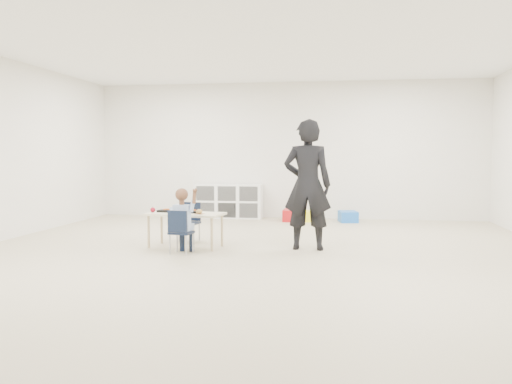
% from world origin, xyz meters
% --- Properties ---
extents(room, '(9.00, 9.02, 2.80)m').
position_xyz_m(room, '(0.00, 0.00, 1.40)').
color(room, beige).
rests_on(room, ground).
extents(table, '(1.13, 0.66, 0.49)m').
position_xyz_m(table, '(-1.07, 0.70, 0.25)').
color(table, '#F3EAC2').
rests_on(table, ground).
extents(chair_near, '(0.32, 0.30, 0.59)m').
position_xyz_m(chair_near, '(-0.98, 0.20, 0.29)').
color(chair_near, black).
rests_on(chair_near, ground).
extents(chair_far, '(0.32, 0.30, 0.59)m').
position_xyz_m(chair_far, '(-1.16, 1.20, 0.29)').
color(chair_far, black).
rests_on(chair_far, ground).
extents(child, '(0.44, 0.44, 0.93)m').
position_xyz_m(child, '(-0.98, 0.20, 0.46)').
color(child, '#9CAED3').
rests_on(child, chair_near).
extents(lunch_tray_near, '(0.24, 0.19, 0.03)m').
position_xyz_m(lunch_tray_near, '(-0.98, 0.74, 0.50)').
color(lunch_tray_near, black).
rests_on(lunch_tray_near, table).
extents(lunch_tray_far, '(0.24, 0.19, 0.03)m').
position_xyz_m(lunch_tray_far, '(-1.39, 0.79, 0.50)').
color(lunch_tray_far, black).
rests_on(lunch_tray_far, table).
extents(milk_carton, '(0.08, 0.08, 0.10)m').
position_xyz_m(milk_carton, '(-1.09, 0.55, 0.54)').
color(milk_carton, white).
rests_on(milk_carton, table).
extents(bread_roll, '(0.09, 0.09, 0.07)m').
position_xyz_m(bread_roll, '(-0.84, 0.59, 0.52)').
color(bread_roll, '#AF8D48').
rests_on(bread_roll, table).
extents(apple_near, '(0.07, 0.07, 0.07)m').
position_xyz_m(apple_near, '(-1.21, 0.80, 0.53)').
color(apple_near, maroon).
rests_on(apple_near, table).
extents(apple_far, '(0.07, 0.07, 0.07)m').
position_xyz_m(apple_far, '(-1.56, 0.71, 0.53)').
color(apple_far, maroon).
rests_on(apple_far, table).
extents(cubby_shelf, '(1.40, 0.40, 0.70)m').
position_xyz_m(cubby_shelf, '(-1.20, 4.28, 0.35)').
color(cubby_shelf, white).
rests_on(cubby_shelf, ground).
extents(adult, '(0.66, 0.44, 1.80)m').
position_xyz_m(adult, '(0.65, 0.79, 0.90)').
color(adult, black).
rests_on(adult, ground).
extents(bin_red, '(0.37, 0.47, 0.23)m').
position_xyz_m(bin_red, '(0.16, 3.96, 0.11)').
color(bin_red, '#AD1115').
rests_on(bin_red, ground).
extents(bin_yellow, '(0.37, 0.45, 0.20)m').
position_xyz_m(bin_yellow, '(0.45, 3.98, 0.10)').
color(bin_yellow, '#FFF61A').
rests_on(bin_yellow, ground).
extents(bin_blue, '(0.41, 0.49, 0.21)m').
position_xyz_m(bin_blue, '(1.24, 3.98, 0.11)').
color(bin_blue, blue).
rests_on(bin_blue, ground).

